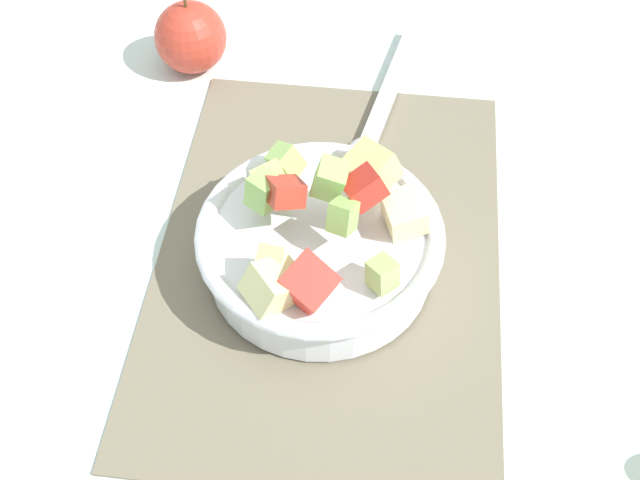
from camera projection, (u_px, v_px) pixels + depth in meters
The scene contains 5 objects.
ground_plane at pixel (329, 257), 0.75m from camera, with size 2.40×2.40×0.00m, color silver.
placemat at pixel (329, 255), 0.75m from camera, with size 0.46×0.31×0.01m, color #756B56.
salad_bowl at pixel (321, 243), 0.71m from camera, with size 0.21×0.21×0.12m.
serving_spoon at pixel (376, 121), 0.85m from camera, with size 0.24×0.07×0.01m.
whole_apple at pixel (191, 37), 0.89m from camera, with size 0.08×0.08×0.09m.
Camera 1 is at (0.46, 0.05, 0.59)m, focal length 46.10 mm.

